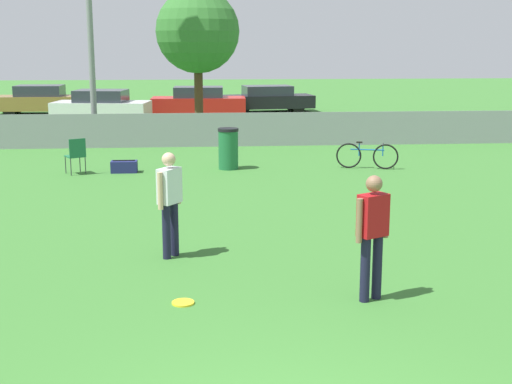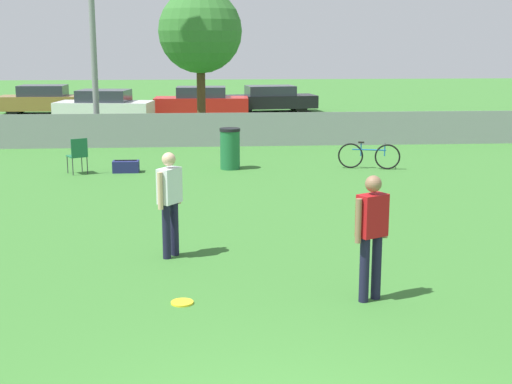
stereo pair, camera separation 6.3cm
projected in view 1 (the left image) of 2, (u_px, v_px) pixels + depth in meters
fence_backline at (218, 130)px, 23.15m from camera, size 25.58×0.07×1.21m
tree_near_pole at (198, 32)px, 26.12m from camera, size 3.08×3.08×5.28m
player_receiver_white at (170, 197)px, 11.15m from camera, size 0.40×0.46×1.68m
player_defender_red at (373, 229)px, 9.27m from camera, size 0.49×0.38×1.68m
frisbee_disc at (183, 303)px, 9.32m from camera, size 0.30×0.30×0.03m
folding_chair_sideline at (76, 154)px, 18.30m from camera, size 0.60×0.60×0.94m
bicycle_sideline at (367, 156)px, 19.15m from camera, size 1.61×0.57×0.73m
trash_bin at (228, 149)px, 19.06m from camera, size 0.55×0.55×1.10m
gear_bag_sideline at (124, 167)px, 18.64m from camera, size 0.68×0.37×0.33m
parked_car_tan at (40, 100)px, 33.50m from camera, size 4.12×1.78×1.35m
parked_car_white at (101, 106)px, 30.08m from camera, size 4.18×2.33×1.37m
parked_car_red at (199, 102)px, 32.59m from camera, size 4.30×1.83×1.34m
parked_car_dark at (267, 99)px, 34.51m from camera, size 4.56×2.26×1.27m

